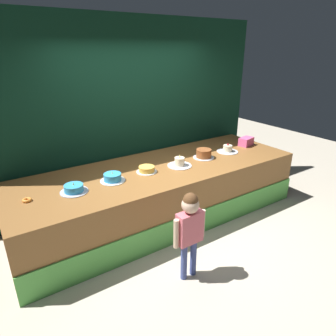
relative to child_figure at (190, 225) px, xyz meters
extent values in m
plane|color=#BCB29E|center=(0.44, 0.58, -0.67)|extent=(12.00, 12.00, 0.00)
cube|color=brown|center=(0.44, 1.27, -0.27)|extent=(4.18, 1.38, 0.79)
cube|color=#59B24C|center=(0.44, 0.57, -0.49)|extent=(4.18, 0.02, 0.36)
cube|color=black|center=(0.44, 2.06, 0.74)|extent=(4.62, 0.08, 2.82)
cylinder|color=#3F4C8C|center=(-0.06, 0.00, -0.44)|extent=(0.07, 0.07, 0.46)
cylinder|color=#3F4C8C|center=(0.06, 0.00, -0.44)|extent=(0.07, 0.07, 0.46)
cube|color=#D86672|center=(0.00, 0.00, -0.03)|extent=(0.29, 0.13, 0.36)
cylinder|color=beige|center=(-0.17, 0.00, -0.05)|extent=(0.06, 0.06, 0.33)
cylinder|color=beige|center=(0.17, 0.00, -0.05)|extent=(0.06, 0.06, 0.33)
sphere|color=beige|center=(0.00, 0.00, 0.24)|extent=(0.18, 0.18, 0.18)
sphere|color=brown|center=(0.00, 0.00, 0.29)|extent=(0.16, 0.16, 0.16)
cube|color=#EF5D99|center=(2.22, 1.30, 0.20)|extent=(0.29, 0.22, 0.14)
torus|color=orange|center=(-1.34, 1.23, 0.14)|extent=(0.10, 0.10, 0.03)
cylinder|color=silver|center=(-0.83, 1.16, 0.13)|extent=(0.33, 0.33, 0.01)
cylinder|color=#3399D8|center=(-0.83, 1.16, 0.18)|extent=(0.22, 0.22, 0.08)
cone|color=#F2E566|center=(-0.83, 1.16, 0.24)|extent=(0.02, 0.02, 0.05)
cylinder|color=white|center=(-0.32, 1.20, 0.13)|extent=(0.32, 0.32, 0.01)
cylinder|color=#3399D8|center=(-0.32, 1.20, 0.18)|extent=(0.22, 0.22, 0.09)
cone|color=#F2E566|center=(-0.32, 1.20, 0.25)|extent=(0.02, 0.02, 0.04)
cylinder|color=white|center=(0.19, 1.22, 0.13)|extent=(0.28, 0.28, 0.01)
cylinder|color=#F2BF4C|center=(0.19, 1.22, 0.17)|extent=(0.22, 0.22, 0.07)
cylinder|color=silver|center=(0.69, 1.15, 0.13)|extent=(0.35, 0.35, 0.01)
cylinder|color=beige|center=(0.69, 1.15, 0.19)|extent=(0.14, 0.14, 0.12)
cone|color=#F2E566|center=(0.69, 1.15, 0.28)|extent=(0.02, 0.02, 0.06)
cylinder|color=silver|center=(1.20, 1.22, 0.13)|extent=(0.33, 0.33, 0.01)
cylinder|color=brown|center=(1.20, 1.22, 0.20)|extent=(0.23, 0.23, 0.13)
cylinder|color=silver|center=(1.71, 1.23, 0.13)|extent=(0.34, 0.34, 0.01)
cylinder|color=beige|center=(1.71, 1.23, 0.19)|extent=(0.15, 0.15, 0.10)
sphere|color=red|center=(1.71, 1.23, 0.25)|extent=(0.03, 0.03, 0.03)
camera|label=1|loc=(-1.65, -2.08, 1.72)|focal=31.89mm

